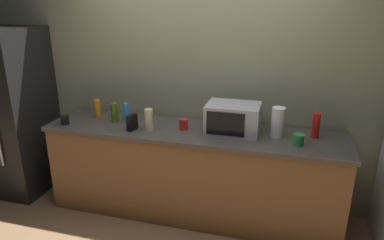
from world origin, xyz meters
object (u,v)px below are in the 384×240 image
Objects in this scene: refrigerator at (11,112)px; bottle_dish_soap at (97,109)px; cordless_phone at (132,122)px; bottle_hot_sauce at (316,125)px; paper_towel_roll at (278,122)px; mug_green at (298,140)px; mug_black at (65,120)px; bottle_spray_cleaner at (126,113)px; microwave at (233,118)px; bottle_hand_soap at (149,120)px; bottle_olive_oil at (115,113)px; mug_red at (184,124)px.

bottle_dish_soap is at bearing 5.32° from refrigerator.
bottle_hot_sauce reaches higher than cordless_phone.
mug_green is at bearing -38.48° from paper_towel_roll.
mug_black is at bearing -173.63° from paper_towel_roll.
bottle_spray_cleaner reaches higher than bottle_dish_soap.
bottle_hot_sauce reaches higher than mug_black.
microwave is 0.78m from bottle_hand_soap.
bottle_olive_oil is (-0.42, 0.13, -0.01)m from bottle_hand_soap.
refrigerator is 18.84× the size of mug_green.
refrigerator is at bearing -177.87° from bottle_hot_sauce.
bottle_dish_soap is at bearing 162.84° from bottle_olive_oil.
mug_black is (-0.44, -0.20, -0.05)m from bottle_olive_oil.
bottle_olive_oil reaches higher than mug_black.
bottle_hot_sauce is (1.64, 0.26, 0.04)m from cordless_phone.
paper_towel_roll is 1.31× the size of bottle_hand_soap.
bottle_spray_cleaner is at bearing 142.77° from cordless_phone.
mug_green is at bearing -4.31° from bottle_spray_cleaner.
mug_red is 1.07× the size of mug_green.
paper_towel_roll reaches higher than bottle_spray_cleaner.
paper_towel_roll is (2.83, 0.05, 0.13)m from refrigerator.
bottle_hot_sauce is at bearing 2.13° from refrigerator.
refrigerator reaches higher than bottle_hot_sauce.
bottle_hot_sauce is 1.13× the size of bottle_spray_cleaner.
microwave is 2.34× the size of bottle_hand_soap.
bottle_dish_soap is 0.96m from mug_red.
microwave is 1.78× the size of paper_towel_roll.
paper_towel_roll is at bearing 6.37° from mug_black.
bottle_dish_soap reaches higher than mug_black.
mug_red is at bearing -174.38° from bottle_hot_sauce.
bottle_olive_oil is (-1.91, -0.10, -0.02)m from bottle_hot_sauce.
paper_towel_roll is 3.06× the size of mug_black.
refrigerator is 6.67× the size of paper_towel_roll.
bottle_dish_soap is 0.24m from bottle_olive_oil.
paper_towel_roll is 1.18m from bottle_hand_soap.
paper_towel_roll reaches higher than cordless_phone.
paper_towel_roll reaches higher than bottle_dish_soap.
bottle_hand_soap is (0.15, 0.04, 0.03)m from cordless_phone.
refrigerator is 2.83m from paper_towel_roll.
microwave is 2.50× the size of bottle_olive_oil.
bottle_dish_soap is 2.15× the size of mug_black.
bottle_hot_sauce is at bearing 5.42° from microwave.
bottle_spray_cleaner is 0.36m from bottle_dish_soap.
bottle_spray_cleaner is at bearing -10.14° from bottle_dish_soap.
cordless_phone is at bearing -170.95° from bottle_hot_sauce.
paper_towel_roll is 1.43× the size of bottle_dish_soap.
cordless_phone is (1.51, -0.14, 0.07)m from refrigerator.
bottle_olive_oil is at bearing 161.85° from cordless_phone.
bottle_spray_cleaner is 1.65m from mug_green.
refrigerator is at bearing -171.46° from cordless_phone.
bottle_hot_sauce is 1.18× the size of bottle_olive_oil.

